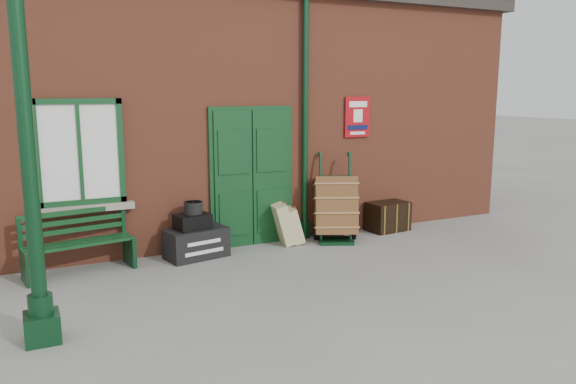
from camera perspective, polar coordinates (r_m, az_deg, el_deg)
ground at (r=8.20m, az=2.26°, el=-7.54°), size 80.00×80.00×0.00m
station_building at (r=11.01m, az=-6.35°, el=8.44°), size 10.30×4.30×4.36m
canopy_column at (r=5.98m, az=-24.55°, el=-1.29°), size 0.34×0.34×3.61m
bench at (r=8.32m, az=-20.60°, el=-4.68°), size 1.51×0.68×0.90m
houdini_trunk at (r=8.65m, az=-9.29°, el=-5.13°), size 0.98×0.66×0.45m
strongbox at (r=8.56m, az=-9.68°, el=-2.97°), size 0.56×0.45×0.23m
hatbox at (r=8.55m, az=-9.58°, el=-1.58°), size 0.32×0.32×0.18m
suitcase_back at (r=9.24m, az=-0.52°, el=-3.22°), size 0.43×0.53×0.70m
suitcase_front at (r=9.33m, az=0.48°, el=-3.39°), size 0.38×0.47×0.60m
porter_trolley at (r=9.48m, az=4.84°, el=-1.59°), size 0.95×0.98×1.45m
dark_trunk at (r=10.31m, az=10.10°, el=-2.45°), size 0.76×0.54×0.52m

